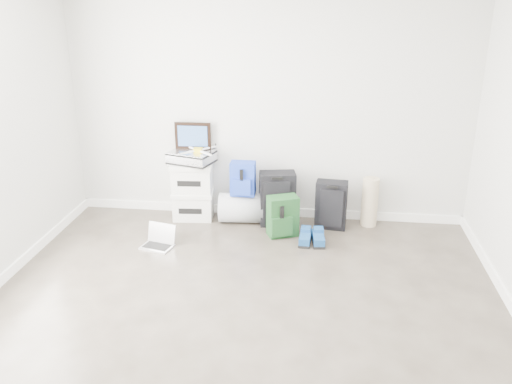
# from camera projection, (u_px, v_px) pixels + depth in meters

# --- Properties ---
(ground) EXTENTS (5.00, 5.00, 0.00)m
(ground) POSITION_uv_depth(u_px,v_px,m) (234.00, 342.00, 4.15)
(ground) COLOR #322C24
(ground) RESTS_ON ground
(room_envelope) EXTENTS (4.52, 5.02, 2.71)m
(room_envelope) POSITION_uv_depth(u_px,v_px,m) (230.00, 121.00, 3.55)
(room_envelope) COLOR beige
(room_envelope) RESTS_ON ground
(boxes_stack) EXTENTS (0.50, 0.41, 0.67)m
(boxes_stack) POSITION_uv_depth(u_px,v_px,m) (193.00, 190.00, 6.28)
(boxes_stack) COLOR silver
(boxes_stack) RESTS_ON ground
(briefcase) EXTENTS (0.55, 0.46, 0.14)m
(briefcase) POSITION_uv_depth(u_px,v_px,m) (192.00, 157.00, 6.14)
(briefcase) COLOR #B2B2B7
(briefcase) RESTS_ON boxes_stack
(painting) EXTENTS (0.41, 0.03, 0.31)m
(painting) POSITION_uv_depth(u_px,v_px,m) (193.00, 136.00, 6.15)
(painting) COLOR black
(painting) RESTS_ON briefcase
(drone) EXTENTS (0.39, 0.39, 0.05)m
(drone) POSITION_uv_depth(u_px,v_px,m) (198.00, 150.00, 6.08)
(drone) COLOR yellow
(drone) RESTS_ON briefcase
(duffel_bag) EXTENTS (0.57, 0.38, 0.34)m
(duffel_bag) POSITION_uv_depth(u_px,v_px,m) (243.00, 208.00, 6.21)
(duffel_bag) COLOR #95999D
(duffel_bag) RESTS_ON ground
(blue_backpack) EXTENTS (0.28, 0.20, 0.39)m
(blue_backpack) POSITION_uv_depth(u_px,v_px,m) (243.00, 179.00, 6.06)
(blue_backpack) COLOR #173897
(blue_backpack) RESTS_ON duffel_bag
(large_suitcase) EXTENTS (0.43, 0.32, 0.61)m
(large_suitcase) POSITION_uv_depth(u_px,v_px,m) (277.00, 199.00, 6.11)
(large_suitcase) COLOR black
(large_suitcase) RESTS_ON ground
(green_backpack) EXTENTS (0.37, 0.33, 0.45)m
(green_backpack) POSITION_uv_depth(u_px,v_px,m) (283.00, 217.00, 5.85)
(green_backpack) COLOR #143919
(green_backpack) RESTS_ON ground
(carry_on) EXTENTS (0.36, 0.25, 0.54)m
(carry_on) POSITION_uv_depth(u_px,v_px,m) (331.00, 205.00, 6.03)
(carry_on) COLOR black
(carry_on) RESTS_ON ground
(shoes) EXTENTS (0.28, 0.32, 0.10)m
(shoes) POSITION_uv_depth(u_px,v_px,m) (312.00, 239.00, 5.73)
(shoes) COLOR black
(shoes) RESTS_ON ground
(rolled_rug) EXTENTS (0.18, 0.18, 0.56)m
(rolled_rug) POSITION_uv_depth(u_px,v_px,m) (370.00, 202.00, 6.09)
(rolled_rug) COLOR tan
(rolled_rug) RESTS_ON ground
(laptop) EXTENTS (0.36, 0.30, 0.23)m
(laptop) POSITION_uv_depth(u_px,v_px,m) (159.00, 241.00, 5.67)
(laptop) COLOR silver
(laptop) RESTS_ON ground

